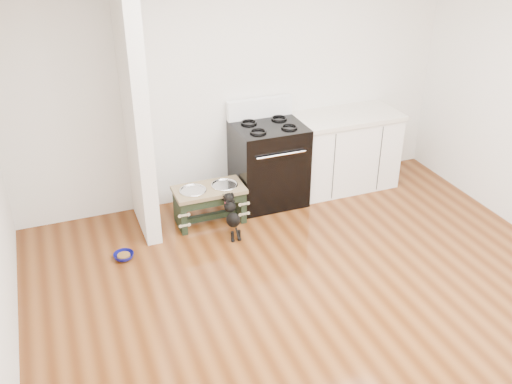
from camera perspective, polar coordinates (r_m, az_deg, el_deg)
name	(u,v)px	position (r m, az deg, el deg)	size (l,w,h in m)	color
ground	(337,321)	(4.94, 8.14, -12.68)	(5.00, 5.00, 0.00)	#4D250D
room_shell	(353,144)	(4.08, 9.67, 4.79)	(5.00, 5.00, 5.00)	silver
partition_wall	(135,106)	(5.67, -12.03, 8.43)	(0.15, 0.80, 2.70)	silver
oven_range	(268,162)	(6.41, 1.25, 2.98)	(0.76, 0.69, 1.14)	black
cabinet_run	(344,151)	(6.84, 8.83, 4.09)	(1.24, 0.64, 0.91)	white
dog_feeder	(210,198)	(6.08, -4.67, -0.61)	(0.75, 0.40, 0.43)	black
puppy	(232,215)	(5.84, -2.43, -2.26)	(0.13, 0.38, 0.45)	black
floor_bowl	(124,256)	(5.74, -13.08, -6.27)	(0.24, 0.24, 0.06)	#0D0D60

